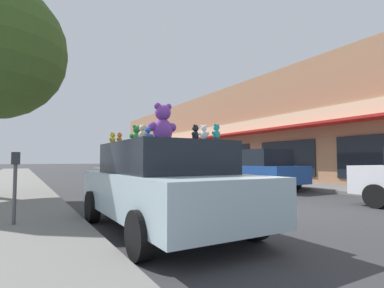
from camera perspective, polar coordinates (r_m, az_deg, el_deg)
name	(u,v)px	position (r m, az deg, el deg)	size (l,w,h in m)	color
ground_plane	(276,209)	(8.10, 15.68, -11.90)	(260.00, 260.00, 0.00)	#333335
storefront_row	(274,138)	(28.70, 15.27, 1.20)	(14.89, 41.69, 6.81)	tan
plush_art_car	(163,184)	(5.46, -5.56, -7.63)	(2.11, 4.36, 1.57)	#ADC6D1
teddy_bear_giant	(163,124)	(5.87, -5.60, 3.77)	(0.59, 0.37, 0.80)	purple
teddy_bear_orange	(120,138)	(5.93, -13.64, 1.05)	(0.14, 0.15, 0.22)	orange
teddy_bear_cream	(142,133)	(4.76, -9.47, 2.17)	(0.13, 0.18, 0.24)	beige
teddy_bear_green	(137,135)	(6.01, -10.52, 1.72)	(0.28, 0.17, 0.39)	green
teddy_bear_black	(195,133)	(4.92, 0.65, 2.11)	(0.19, 0.17, 0.27)	black
teddy_bear_yellow	(113,139)	(6.17, -14.89, 1.00)	(0.17, 0.16, 0.24)	yellow
teddy_bear_teal	(216,132)	(4.72, 4.66, 2.26)	(0.19, 0.14, 0.25)	teal
teddy_bear_white	(204,133)	(4.70, 2.27, 2.19)	(0.18, 0.15, 0.24)	white
teddy_bear_blue	(148,135)	(5.40, -8.43, 1.74)	(0.21, 0.18, 0.28)	blue
parked_car_far_center	(254,168)	(13.69, 11.70, -4.56)	(2.08, 4.64, 1.72)	#1E4793
parked_car_far_right	(180,167)	(19.57, -2.24, -4.47)	(2.08, 4.65, 1.54)	black
parking_meter	(15,178)	(6.17, -30.64, -5.60)	(0.14, 0.10, 1.27)	#4C4C51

